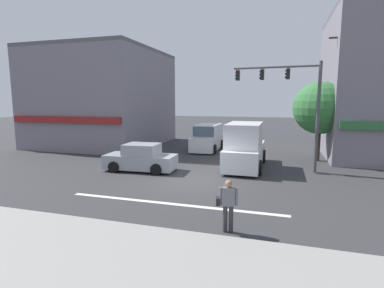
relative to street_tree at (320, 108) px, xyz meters
name	(u,v)px	position (x,y,z in m)	size (l,w,h in m)	color
ground_plane	(196,181)	(-6.44, -7.40, -3.56)	(120.00, 120.00, 0.00)	#333335
lane_marking_stripe	(172,204)	(-6.44, -10.90, -3.55)	(9.00, 0.24, 0.01)	silver
sidewalk_curb	(98,270)	(-6.44, -15.90, -3.48)	(40.00, 5.00, 0.16)	gray
building_left_block	(104,98)	(-18.29, 2.97, 0.70)	(10.11, 10.95, 8.52)	slate
street_tree	(320,108)	(0.00, 0.00, 0.00)	(3.47, 3.47, 5.31)	#4C3823
utility_pole_near_left	(116,96)	(-14.16, -1.86, 0.80)	(1.40, 0.22, 8.42)	brown
utility_pole_far_right	(337,97)	(0.86, -0.85, 0.72)	(1.40, 0.22, 8.26)	brown
traffic_light_mast	(294,96)	(-1.79, -3.49, 0.74)	(4.88, 0.58, 6.20)	#47474C
box_truck_waiting_far	(245,147)	(-4.47, -3.61, -2.31)	(2.26, 5.61, 2.75)	silver
sedan_crossing_rightbound	(141,159)	(-10.17, -6.06, -2.85)	(4.18, 2.04, 1.58)	#999EA3
van_parked_curbside	(207,138)	(-8.19, 2.13, -2.55)	(2.06, 4.61, 2.11)	silver
pedestrian_foreground_with_bag	(228,203)	(-3.90, -12.78, -2.61)	(0.69, 0.31, 1.67)	#333338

